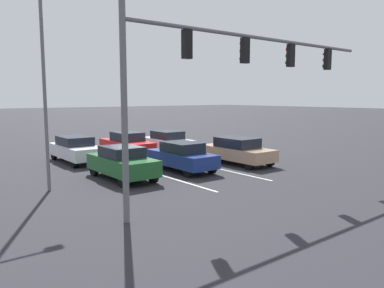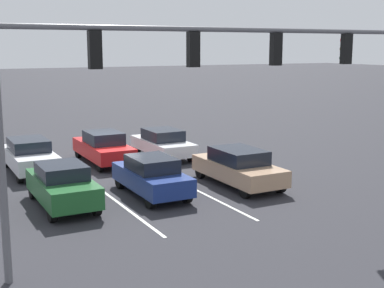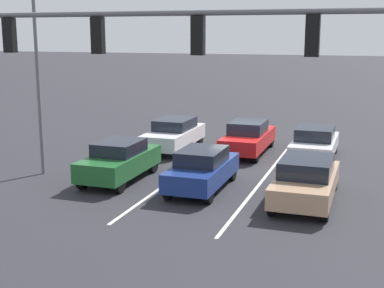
{
  "view_description": "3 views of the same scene",
  "coord_description": "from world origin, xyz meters",
  "views": [
    {
      "loc": [
        11.78,
        21.19,
        3.89
      ],
      "look_at": [
        -0.55,
        5.37,
        1.37
      ],
      "focal_mm": 35.0,
      "sensor_mm": 36.0,
      "label": 1
    },
    {
      "loc": [
        8.16,
        24.03,
        5.74
      ],
      "look_at": [
        -1.38,
        5.84,
        1.97
      ],
      "focal_mm": 50.0,
      "sensor_mm": 36.0,
      "label": 2
    },
    {
      "loc": [
        -5.7,
        23.67,
        5.71
      ],
      "look_at": [
        -0.16,
        7.59,
        2.17
      ],
      "focal_mm": 50.0,
      "sensor_mm": 36.0,
      "label": 3
    }
  ],
  "objects": [
    {
      "name": "car_red_midlane_second",
      "position": [
        -0.04,
        -1.07,
        0.79
      ],
      "size": [
        1.79,
        4.72,
        1.58
      ],
      "color": "red",
      "rests_on": "ground_plane"
    },
    {
      "name": "traffic_signal_gantry",
      "position": [
        1.95,
        10.97,
        5.1
      ],
      "size": [
        12.76,
        0.37,
        6.71
      ],
      "color": "slate",
      "rests_on": "ground_plane"
    },
    {
      "name": "car_white_leftlane_second",
      "position": [
        -3.2,
        -0.89,
        0.77
      ],
      "size": [
        1.86,
        4.41,
        1.49
      ],
      "color": "silver",
      "rests_on": "ground_plane"
    },
    {
      "name": "car_navy_midlane_front",
      "position": [
        0.19,
        5.45,
        0.79
      ],
      "size": [
        1.73,
        4.25,
        1.54
      ],
      "color": "navy",
      "rests_on": "ground_plane"
    },
    {
      "name": "lane_stripe_center_divider",
      "position": [
        1.7,
        2.0,
        0.01
      ],
      "size": [
        0.12,
        15.99,
        0.01
      ],
      "primitive_type": "cube",
      "color": "silver",
      "rests_on": "ground_plane"
    },
    {
      "name": "car_darkgreen_rightlane_front",
      "position": [
        3.63,
        5.33,
        0.81
      ],
      "size": [
        1.78,
        4.26,
        1.58
      ],
      "color": "#1E5928",
      "rests_on": "ground_plane"
    },
    {
      "name": "ground_plane",
      "position": [
        0.0,
        0.0,
        0.0
      ],
      "size": [
        240.0,
        240.0,
        0.0
      ],
      "primitive_type": "plane",
      "color": "#28282D"
    },
    {
      "name": "car_silver_rightlane_second",
      "position": [
        3.62,
        -0.63,
        0.8
      ],
      "size": [
        1.83,
        4.56,
        1.55
      ],
      "color": "silver",
      "rests_on": "ground_plane"
    },
    {
      "name": "lane_stripe_left_divider",
      "position": [
        -1.7,
        2.0,
        0.01
      ],
      "size": [
        0.12,
        15.99,
        0.01
      ],
      "primitive_type": "cube",
      "color": "silver",
      "rests_on": "ground_plane"
    },
    {
      "name": "car_tan_leftlane_front",
      "position": [
        -3.64,
        5.69,
        0.79
      ],
      "size": [
        1.91,
        4.69,
        1.55
      ],
      "color": "tan",
      "rests_on": "ground_plane"
    }
  ]
}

